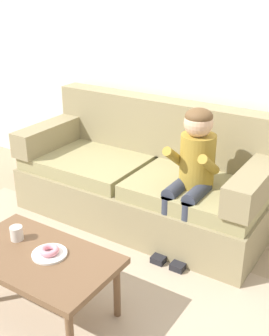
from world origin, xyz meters
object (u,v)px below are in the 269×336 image
at_px(toy_controller, 21,238).
at_px(mug, 17,233).
at_px(coffee_table, 38,261).
at_px(donut, 49,250).
at_px(couch, 145,180).
at_px(person_child, 192,168).

bearing_deg(toy_controller, mug, -42.77).
height_order(coffee_table, toy_controller, coffee_table).
bearing_deg(toy_controller, donut, -31.23).
distance_m(coffee_table, mug, 0.25).
distance_m(couch, donut, 1.34).
relative_size(couch, coffee_table, 2.22).
distance_m(couch, mug, 1.33).
bearing_deg(person_child, toy_controller, -150.35).
bearing_deg(toy_controller, coffee_table, -35.43).
xyz_separation_m(couch, donut, (0.14, -1.33, 0.11)).
bearing_deg(person_child, donut, -109.02).
bearing_deg(coffee_table, couch, 93.56).
distance_m(coffee_table, toy_controller, 0.94).
distance_m(couch, person_child, 0.65).
bearing_deg(mug, person_child, 58.63).
distance_m(person_child, mug, 1.30).
distance_m(donut, mug, 0.29).
height_order(person_child, mug, person_child).
height_order(coffee_table, mug, mug).
xyz_separation_m(coffee_table, mug, (-0.23, 0.05, 0.09)).
bearing_deg(couch, mug, -96.15).
bearing_deg(mug, coffee_table, -13.36).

